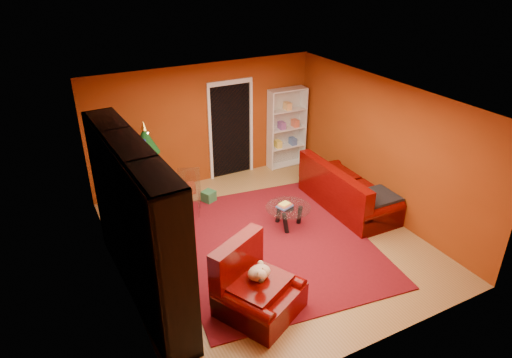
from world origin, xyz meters
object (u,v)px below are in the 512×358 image
gift_box_green (209,196)px  dog (259,273)px  white_bookshelf (287,128)px  coffee_table (288,216)px  christmas_tree (148,167)px  acrylic_chair (189,196)px  gift_box_red (190,188)px  armchair (260,288)px  gift_box_teal (168,211)px  sofa (349,186)px  media_unit (137,223)px  rug (272,242)px

gift_box_green → dog: size_ratio=0.59×
white_bookshelf → coffee_table: white_bookshelf is taller
christmas_tree → acrylic_chair: (0.57, -0.67, -0.47)m
gift_box_red → armchair: size_ratio=0.20×
gift_box_teal → white_bookshelf: size_ratio=0.15×
gift_box_green → acrylic_chair: bearing=-149.4°
christmas_tree → acrylic_chair: bearing=-50.0°
christmas_tree → white_bookshelf: (3.40, 0.42, 0.05)m
gift_box_teal → sofa: size_ratio=0.13×
media_unit → sofa: size_ratio=1.46×
christmas_tree → armchair: bearing=-82.3°
gift_box_teal → armchair: size_ratio=0.25×
armchair → gift_box_teal: bearing=69.9°
gift_box_red → gift_box_teal: bearing=-133.7°
sofa → acrylic_chair: (-2.90, 1.20, -0.05)m
white_bookshelf → dog: 4.96m
dog → sofa: 3.43m
gift_box_teal → gift_box_red: size_ratio=1.30×
rug → sofa: size_ratio=1.78×
dog → sofa: (2.95, 1.74, -0.17)m
gift_box_red → sofa: sofa is taller
gift_box_green → sofa: (2.39, -1.49, 0.35)m
media_unit → acrylic_chair: bearing=49.6°
gift_box_red → coffee_table: coffee_table is taller
white_bookshelf → acrylic_chair: (-2.83, -1.09, -0.52)m
armchair → white_bookshelf: bearing=27.9°
rug → sofa: (1.97, 0.41, 0.46)m
rug → christmas_tree: size_ratio=2.12×
white_bookshelf → gift_box_teal: bearing=-161.2°
media_unit → acrylic_chair: media_unit is taller
armchair → dog: 0.22m
coffee_table → acrylic_chair: (-1.45, 1.27, 0.19)m
rug → media_unit: bearing=-175.1°
gift_box_red → white_bookshelf: 2.67m
rug → gift_box_red: (-0.62, 2.45, 0.10)m
gift_box_red → coffee_table: size_ratio=0.26×
armchair → coffee_table: armchair is taller
christmas_tree → coffee_table: size_ratio=2.18×
rug → gift_box_teal: gift_box_teal is taller
rug → white_bookshelf: 3.43m
rug → gift_box_teal: size_ratio=13.82×
media_unit → sofa: bearing=5.4°
dog → coffee_table: dog is taller
gift_box_green → media_unit: bearing=-132.2°
armchair → coffee_table: (1.52, 1.73, -0.21)m
christmas_tree → gift_box_red: (0.87, 0.17, -0.77)m
white_bookshelf → acrylic_chair: size_ratio=2.32×
christmas_tree → coffee_table: christmas_tree is taller
armchair → acrylic_chair: 3.00m
rug → dog: dog is taller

